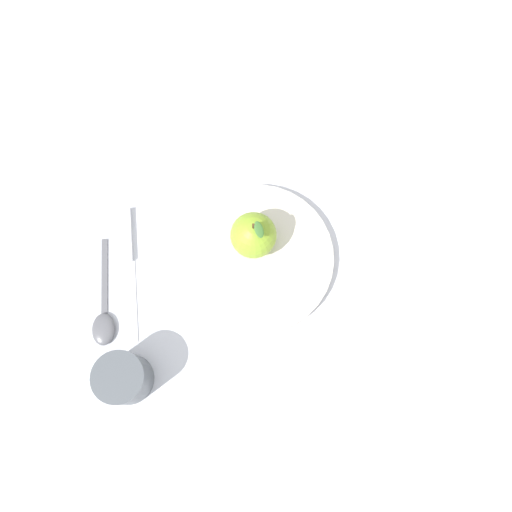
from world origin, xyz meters
The scene contains 6 objects.
ground_plane centered at (0.00, 0.00, 0.00)m, with size 2.40×2.40×0.00m, color silver.
dinner_plate centered at (0.03, 0.04, 0.01)m, with size 0.24×0.24×0.02m.
apple centered at (0.01, 0.05, 0.05)m, with size 0.07×0.07×0.08m.
cup centered at (0.00, -0.22, 0.04)m, with size 0.07×0.07×0.07m.
knife centered at (-0.12, -0.09, 0.00)m, with size 0.16×0.16×0.01m.
spoon centered at (-0.09, -0.18, 0.01)m, with size 0.13×0.14×0.01m.
Camera 1 is at (0.16, -0.13, 0.76)m, focal length 35.95 mm.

